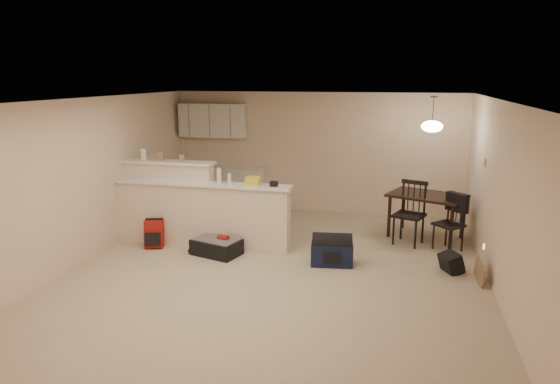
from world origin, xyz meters
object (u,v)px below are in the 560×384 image
(dining_table, at_px, (427,200))
(dining_chair_far, at_px, (449,223))
(red_backpack, at_px, (154,234))
(navy_duffel, at_px, (332,254))
(pendant_lamp, at_px, (432,126))
(dining_chair_near, at_px, (409,214))
(suitcase, at_px, (217,247))
(black_daypack, at_px, (451,263))

(dining_table, xyz_separation_m, dining_chair_far, (0.33, -0.60, -0.23))
(dining_table, height_order, dining_chair_far, dining_chair_far)
(red_backpack, relative_size, navy_duffel, 0.73)
(pendant_lamp, xyz_separation_m, dining_chair_near, (-0.30, -0.43, -1.45))
(dining_chair_near, relative_size, suitcase, 1.46)
(dining_chair_far, bearing_deg, black_daypack, -46.51)
(dining_chair_far, bearing_deg, pendant_lamp, 164.10)
(dining_chair_far, distance_m, navy_duffel, 2.10)
(dining_chair_far, height_order, black_daypack, dining_chair_far)
(navy_duffel, relative_size, black_daypack, 1.97)
(red_backpack, relative_size, black_daypack, 1.44)
(dining_chair_near, bearing_deg, red_backpack, -143.84)
(suitcase, relative_size, navy_duffel, 1.18)
(red_backpack, distance_m, black_daypack, 4.76)
(dining_chair_near, distance_m, navy_duffel, 1.74)
(pendant_lamp, xyz_separation_m, dining_chair_far, (0.33, -0.60, -1.52))
(pendant_lamp, height_order, red_backpack, pendant_lamp)
(dining_chair_far, bearing_deg, dining_chair_near, -149.93)
(pendant_lamp, distance_m, dining_chair_near, 1.54)
(pendant_lamp, relative_size, dining_chair_far, 0.66)
(dining_table, distance_m, dining_chair_far, 0.72)
(pendant_lamp, distance_m, navy_duffel, 2.87)
(navy_duffel, bearing_deg, suitcase, 172.15)
(red_backpack, bearing_deg, dining_chair_far, -4.97)
(dining_table, xyz_separation_m, navy_duffel, (-1.44, -1.69, -0.52))
(dining_chair_near, bearing_deg, pendant_lamp, 75.70)
(pendant_lamp, bearing_deg, black_daypack, -79.09)
(dining_table, height_order, navy_duffel, dining_table)
(dining_chair_near, bearing_deg, dining_table, 75.70)
(dining_table, bearing_deg, black_daypack, -57.63)
(dining_chair_far, relative_size, navy_duffel, 1.48)
(red_backpack, height_order, black_daypack, red_backpack)
(dining_chair_far, bearing_deg, suitcase, -118.34)
(dining_table, xyz_separation_m, dining_chair_near, (-0.30, -0.43, -0.15))
(dining_chair_near, relative_size, red_backpack, 2.36)
(navy_duffel, bearing_deg, dining_chair_far, 24.02)
(navy_duffel, xyz_separation_m, black_daypack, (1.74, 0.10, -0.03))
(dining_table, bearing_deg, red_backpack, -138.92)
(pendant_lamp, height_order, suitcase, pendant_lamp)
(dining_table, distance_m, dining_chair_near, 0.55)
(suitcase, height_order, black_daypack, black_daypack)
(dining_table, distance_m, navy_duffel, 2.28)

